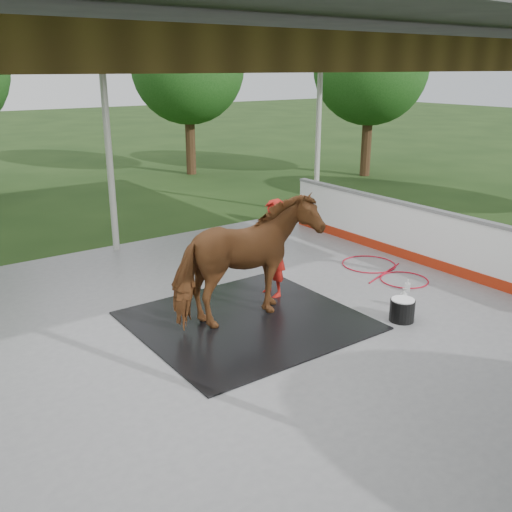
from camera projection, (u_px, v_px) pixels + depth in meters
ground at (239, 328)px, 8.68m from camera, size 100.00×100.00×0.00m
concrete_slab at (239, 327)px, 8.67m from camera, size 12.00×10.00×0.05m
pavilion_structure at (236, 52)px, 7.43m from camera, size 12.60×10.60×4.05m
dasher_board at (435, 240)px, 11.04m from camera, size 0.16×8.00×1.15m
tree_belt at (219, 67)px, 8.35m from camera, size 28.00×28.00×5.80m
rubber_mat at (247, 320)px, 8.81m from camera, size 3.24×3.04×0.02m
horse at (247, 261)px, 8.50m from camera, size 2.27×1.05×1.91m
handler at (273, 249)px, 9.55m from camera, size 0.42×0.62×1.68m
wash_bucket at (402, 310)px, 8.78m from camera, size 0.39×0.39×0.35m
soap_bottle_a at (403, 298)px, 9.27m from camera, size 0.16×0.16×0.33m
soap_bottle_b at (408, 285)px, 9.97m from camera, size 0.13×0.13×0.21m
hose_coil at (383, 270)px, 10.98m from camera, size 1.31×1.97×0.02m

